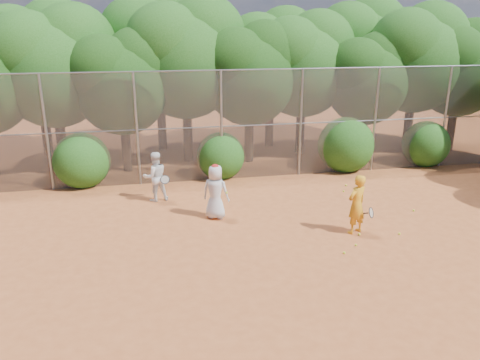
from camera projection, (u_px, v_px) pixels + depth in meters
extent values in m
plane|color=#A85226|center=(296.00, 248.00, 12.15)|extent=(80.00, 80.00, 0.00)
cylinder|color=gray|center=(46.00, 134.00, 15.82)|extent=(0.09, 0.09, 4.00)
cylinder|color=gray|center=(137.00, 130.00, 16.37)|extent=(0.09, 0.09, 4.00)
cylinder|color=gray|center=(221.00, 127.00, 16.92)|extent=(0.09, 0.09, 4.00)
cylinder|color=gray|center=(301.00, 123.00, 17.47)|extent=(0.09, 0.09, 4.00)
cylinder|color=gray|center=(375.00, 120.00, 18.02)|extent=(0.09, 0.09, 4.00)
cylinder|color=gray|center=(445.00, 118.00, 18.57)|extent=(0.09, 0.09, 4.00)
cylinder|color=gray|center=(249.00, 70.00, 16.47)|extent=(20.00, 0.05, 0.05)
cylinder|color=gray|center=(248.00, 125.00, 17.10)|extent=(20.00, 0.04, 0.04)
cube|color=slate|center=(248.00, 125.00, 17.10)|extent=(20.00, 0.02, 4.00)
sphere|color=black|center=(0.00, 55.00, 16.94)|extent=(3.05, 3.05, 3.05)
cylinder|color=black|center=(61.00, 138.00, 18.38)|extent=(0.38, 0.38, 2.52)
sphere|color=#1B4D13|center=(53.00, 74.00, 17.60)|extent=(4.03, 4.03, 4.03)
sphere|color=#1B4D13|center=(74.00, 46.00, 17.81)|extent=(3.23, 3.23, 3.23)
sphere|color=#1B4D13|center=(28.00, 53.00, 16.94)|extent=(3.02, 3.02, 3.02)
cylinder|color=black|center=(126.00, 144.00, 18.25)|extent=(0.36, 0.36, 2.17)
sphere|color=black|center=(122.00, 89.00, 17.57)|extent=(3.47, 3.47, 3.47)
sphere|color=black|center=(139.00, 64.00, 17.75)|extent=(2.78, 2.78, 2.78)
sphere|color=black|center=(103.00, 71.00, 17.00)|extent=(2.60, 2.60, 2.60)
cylinder|color=black|center=(188.00, 130.00, 19.56)|extent=(0.39, 0.39, 2.66)
sphere|color=#1B4D13|center=(185.00, 66.00, 18.73)|extent=(4.26, 4.26, 4.26)
sphere|color=#1B4D13|center=(204.00, 38.00, 18.95)|extent=(3.40, 3.40, 3.40)
sphere|color=#1B4D13|center=(166.00, 44.00, 18.03)|extent=(3.19, 3.19, 3.19)
cylinder|color=black|center=(249.00, 135.00, 19.52)|extent=(0.37, 0.37, 2.27)
sphere|color=black|center=(249.00, 81.00, 18.81)|extent=(3.64, 3.64, 3.64)
sphere|color=black|center=(265.00, 56.00, 19.00)|extent=(2.91, 2.91, 2.91)
sphere|color=black|center=(235.00, 63.00, 18.21)|extent=(2.73, 2.73, 2.73)
cylinder|color=black|center=(300.00, 126.00, 20.69)|extent=(0.38, 0.38, 2.45)
sphere|color=#1B4D13|center=(303.00, 71.00, 19.93)|extent=(3.92, 3.92, 3.92)
sphere|color=#1B4D13|center=(318.00, 47.00, 20.13)|extent=(3.14, 3.14, 3.14)
sphere|color=#1B4D13|center=(290.00, 53.00, 19.28)|extent=(2.94, 2.94, 2.94)
cylinder|color=black|center=(362.00, 133.00, 20.27)|extent=(0.36, 0.36, 2.10)
sphere|color=black|center=(366.00, 85.00, 19.62)|extent=(3.36, 3.36, 3.36)
sphere|color=black|center=(379.00, 63.00, 19.79)|extent=(2.69, 2.69, 2.69)
sphere|color=black|center=(357.00, 69.00, 19.07)|extent=(2.52, 2.52, 2.52)
cylinder|color=black|center=(408.00, 122.00, 21.21)|extent=(0.39, 0.39, 2.59)
sphere|color=#1B4D13|center=(415.00, 65.00, 20.41)|extent=(4.14, 4.14, 4.14)
sphere|color=#1B4D13|center=(430.00, 40.00, 20.62)|extent=(3.32, 3.32, 3.32)
sphere|color=#1B4D13|center=(406.00, 46.00, 19.72)|extent=(3.11, 3.11, 3.11)
cylinder|color=black|center=(452.00, 125.00, 21.34)|extent=(0.37, 0.37, 2.31)
sphere|color=black|center=(459.00, 74.00, 20.63)|extent=(3.70, 3.70, 3.70)
sphere|color=black|center=(472.00, 52.00, 20.81)|extent=(2.96, 2.96, 2.96)
sphere|color=black|center=(452.00, 58.00, 20.02)|extent=(2.77, 2.77, 2.77)
cylinder|color=black|center=(46.00, 126.00, 20.33)|extent=(0.39, 0.39, 2.62)
sphere|color=#1B4D13|center=(37.00, 65.00, 19.51)|extent=(4.20, 4.20, 4.20)
sphere|color=#1B4D13|center=(57.00, 39.00, 19.73)|extent=(3.36, 3.36, 3.36)
sphere|color=#1B4D13|center=(14.00, 45.00, 18.82)|extent=(3.15, 3.15, 3.15)
cylinder|color=black|center=(161.00, 119.00, 21.40)|extent=(0.40, 0.40, 2.80)
sphere|color=#1B4D13|center=(158.00, 57.00, 20.53)|extent=(4.48, 4.48, 4.48)
sphere|color=#1B4D13|center=(177.00, 30.00, 20.76)|extent=(3.58, 3.58, 3.58)
sphere|color=#1B4D13|center=(138.00, 36.00, 19.79)|extent=(3.36, 3.36, 3.36)
cylinder|color=black|center=(269.00, 120.00, 21.99)|extent=(0.38, 0.38, 2.52)
sphere|color=#1B4D13|center=(270.00, 66.00, 21.21)|extent=(4.03, 4.03, 4.03)
sphere|color=#1B4D13|center=(286.00, 42.00, 21.41)|extent=(3.23, 3.23, 3.23)
sphere|color=#1B4D13|center=(257.00, 48.00, 20.54)|extent=(3.02, 3.02, 3.02)
cylinder|color=black|center=(354.00, 112.00, 23.33)|extent=(0.40, 0.40, 2.73)
sphere|color=#1B4D13|center=(358.00, 57.00, 22.49)|extent=(4.37, 4.37, 4.37)
sphere|color=#1B4D13|center=(373.00, 33.00, 22.71)|extent=(3.49, 3.49, 3.49)
sphere|color=#1B4D13|center=(347.00, 38.00, 21.77)|extent=(3.28, 3.28, 3.28)
sphere|color=#1B4D13|center=(81.00, 158.00, 16.60)|extent=(2.00, 2.00, 2.00)
sphere|color=#1B4D13|center=(221.00, 154.00, 17.55)|extent=(1.80, 1.80, 1.80)
sphere|color=#1B4D13|center=(346.00, 142.00, 18.40)|extent=(2.20, 2.20, 2.20)
sphere|color=#1B4D13|center=(426.00, 142.00, 19.09)|extent=(1.90, 1.90, 1.90)
imported|color=orange|center=(357.00, 204.00, 12.77)|extent=(0.72, 0.62, 1.68)
torus|color=black|center=(371.00, 213.00, 12.70)|extent=(0.30, 0.30, 0.30)
cylinder|color=black|center=(364.00, 213.00, 12.83)|extent=(0.22, 0.22, 0.12)
imported|color=silver|center=(216.00, 192.00, 13.78)|extent=(0.95, 0.84, 1.64)
ellipsoid|color=red|center=(215.00, 167.00, 13.53)|extent=(0.22, 0.22, 0.13)
sphere|color=#CCE329|center=(227.00, 193.00, 13.64)|extent=(0.07, 0.07, 0.07)
imported|color=white|center=(155.00, 177.00, 15.16)|extent=(0.93, 0.80, 1.64)
torus|color=black|center=(165.00, 179.00, 14.94)|extent=(0.31, 0.16, 0.28)
cylinder|color=black|center=(165.00, 180.00, 15.16)|extent=(0.04, 0.27, 0.15)
sphere|color=#CCE329|center=(359.00, 234.00, 12.84)|extent=(0.07, 0.07, 0.07)
sphere|color=#CCE329|center=(414.00, 211.00, 14.48)|extent=(0.07, 0.07, 0.07)
sphere|color=#CCE329|center=(356.00, 245.00, 12.21)|extent=(0.07, 0.07, 0.07)
sphere|color=#CCE329|center=(399.00, 234.00, 12.87)|extent=(0.07, 0.07, 0.07)
sphere|color=#CCE329|center=(344.00, 253.00, 11.80)|extent=(0.07, 0.07, 0.07)
sphere|color=#CCE329|center=(346.00, 185.00, 16.74)|extent=(0.07, 0.07, 0.07)
sphere|color=#CCE329|center=(344.00, 191.00, 16.16)|extent=(0.07, 0.07, 0.07)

